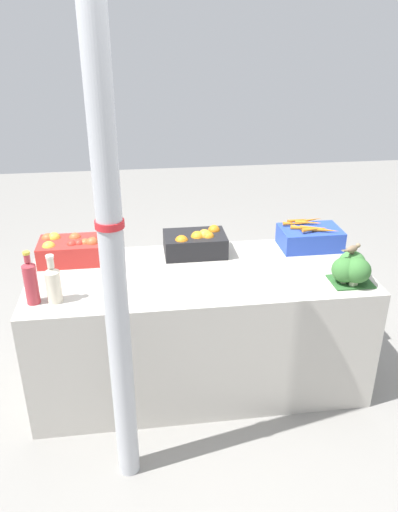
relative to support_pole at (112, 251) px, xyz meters
The scene contains 10 objects.
ground_plane 1.45m from the support_pole, 56.04° to the left, with size 10.00×10.00×0.00m, color gray.
market_table 1.15m from the support_pole, 56.04° to the left, with size 1.92×0.80×0.75m, color #B7B2A8.
support_pole is the anchor object (origin of this frame).
apple_crate 1.03m from the support_pole, 107.64° to the left, with size 0.37×0.25×0.16m.
orange_crate 1.08m from the support_pole, 63.23° to the left, with size 0.37×0.25×0.16m.
carrot_crate 1.54m from the support_pole, 37.61° to the left, with size 0.37×0.26×0.16m.
broccoli_pile 1.37m from the support_pole, 18.54° to the left, with size 0.23×0.23×0.16m.
juice_bottle_ruby 0.70m from the support_pole, 135.47° to the left, with size 0.07×0.07×0.29m.
juice_bottle_cloudy 0.64m from the support_pole, 127.44° to the left, with size 0.08×0.08×0.26m.
sparrow_bird 1.35m from the support_pole, 19.66° to the left, with size 0.13×0.07×0.05m.
Camera 1 is at (-0.34, -2.51, 2.05)m, focal length 35.00 mm.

